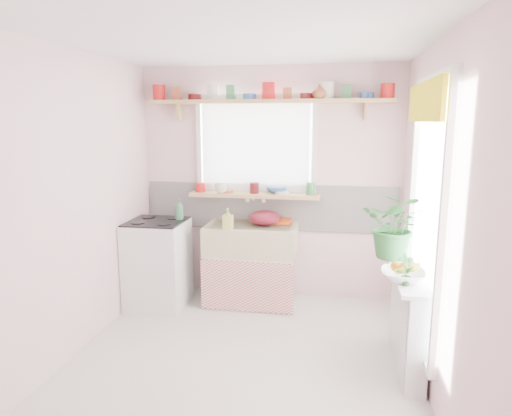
# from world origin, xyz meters

# --- Properties ---
(room) EXTENTS (3.20, 3.20, 3.20)m
(room) POSITION_xyz_m (0.66, 0.86, 1.37)
(room) COLOR silver
(room) RESTS_ON ground
(sink_unit) EXTENTS (0.95, 0.65, 1.11)m
(sink_unit) POSITION_xyz_m (-0.15, 1.29, 0.43)
(sink_unit) COLOR white
(sink_unit) RESTS_ON ground
(cooker) EXTENTS (0.58, 0.58, 0.93)m
(cooker) POSITION_xyz_m (-1.10, 1.05, 0.46)
(cooker) COLOR white
(cooker) RESTS_ON ground
(radiator_ledge) EXTENTS (0.22, 0.95, 0.78)m
(radiator_ledge) POSITION_xyz_m (1.30, 0.20, 0.40)
(radiator_ledge) COLOR white
(radiator_ledge) RESTS_ON ground
(windowsill) EXTENTS (1.40, 0.22, 0.04)m
(windowsill) POSITION_xyz_m (-0.15, 1.48, 1.14)
(windowsill) COLOR tan
(windowsill) RESTS_ON room
(pine_shelf) EXTENTS (2.52, 0.24, 0.04)m
(pine_shelf) POSITION_xyz_m (0.00, 1.47, 2.12)
(pine_shelf) COLOR tan
(pine_shelf) RESTS_ON room
(shelf_crockery) EXTENTS (2.47, 0.11, 0.12)m
(shelf_crockery) POSITION_xyz_m (-0.02, 1.47, 2.19)
(shelf_crockery) COLOR red
(shelf_crockery) RESTS_ON pine_shelf
(sill_crockery) EXTENTS (1.35, 0.11, 0.12)m
(sill_crockery) POSITION_xyz_m (-0.15, 1.48, 1.22)
(sill_crockery) COLOR red
(sill_crockery) RESTS_ON windowsill
(dish_tray) EXTENTS (0.38, 0.29, 0.04)m
(dish_tray) POSITION_xyz_m (0.06, 1.50, 0.87)
(dish_tray) COLOR #DD4F13
(dish_tray) RESTS_ON sink_unit
(colander) EXTENTS (0.44, 0.44, 0.15)m
(colander) POSITION_xyz_m (-0.02, 1.34, 0.93)
(colander) COLOR maroon
(colander) RESTS_ON sink_unit
(jade_plant) EXTENTS (0.63, 0.59, 0.56)m
(jade_plant) POSITION_xyz_m (1.21, 0.60, 1.06)
(jade_plant) COLOR #28652C
(jade_plant) RESTS_ON radiator_ledge
(fruit_bowl) EXTENTS (0.34, 0.34, 0.08)m
(fruit_bowl) POSITION_xyz_m (1.21, 0.03, 0.81)
(fruit_bowl) COLOR white
(fruit_bowl) RESTS_ON radiator_ledge
(herb_pot) EXTENTS (0.15, 0.12, 0.23)m
(herb_pot) POSITION_xyz_m (1.21, -0.07, 0.89)
(herb_pot) COLOR #2E6829
(herb_pot) RESTS_ON radiator_ledge
(soap_bottle_sink) EXTENTS (0.10, 0.10, 0.21)m
(soap_bottle_sink) POSITION_xyz_m (-0.36, 1.10, 0.96)
(soap_bottle_sink) COLOR #C9D35E
(soap_bottle_sink) RESTS_ON sink_unit
(sill_cup) EXTENTS (0.14, 0.14, 0.10)m
(sill_cup) POSITION_xyz_m (-0.50, 1.42, 1.21)
(sill_cup) COLOR silver
(sill_cup) RESTS_ON windowsill
(sill_bowl) EXTENTS (0.28, 0.28, 0.07)m
(sill_bowl) POSITION_xyz_m (0.08, 1.54, 1.19)
(sill_bowl) COLOR #3267A5
(sill_bowl) RESTS_ON windowsill
(shelf_vase) EXTENTS (0.17, 0.17, 0.15)m
(shelf_vase) POSITION_xyz_m (0.52, 1.41, 2.21)
(shelf_vase) COLOR #98522E
(shelf_vase) RESTS_ON pine_shelf
(cooker_bottle) EXTENTS (0.10, 0.10, 0.23)m
(cooker_bottle) POSITION_xyz_m (-0.88, 1.14, 1.03)
(cooker_bottle) COLOR #3C7850
(cooker_bottle) RESTS_ON cooker
(fruit) EXTENTS (0.20, 0.14, 0.10)m
(fruit) POSITION_xyz_m (1.22, 0.04, 0.88)
(fruit) COLOR orange
(fruit) RESTS_ON fruit_bowl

